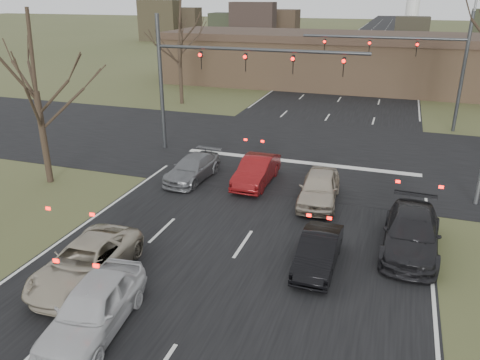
# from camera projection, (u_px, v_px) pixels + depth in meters

# --- Properties ---
(ground) EXTENTS (360.00, 360.00, 0.00)m
(ground) POSITION_uv_depth(u_px,v_px,m) (215.00, 287.00, 15.48)
(ground) COLOR #464D29
(ground) RESTS_ON ground
(road_main) EXTENTS (14.00, 300.00, 0.02)m
(road_main) POSITION_uv_depth(u_px,v_px,m) (366.00, 60.00, 68.24)
(road_main) COLOR black
(road_main) RESTS_ON ground
(road_cross) EXTENTS (200.00, 14.00, 0.02)m
(road_cross) POSITION_uv_depth(u_px,v_px,m) (305.00, 152.00, 28.67)
(road_cross) COLOR black
(road_cross) RESTS_ON ground
(building) EXTENTS (42.40, 10.40, 5.30)m
(building) POSITION_uv_depth(u_px,v_px,m) (371.00, 61.00, 47.31)
(building) COLOR brown
(building) RESTS_ON ground
(mast_arm_near) EXTENTS (12.12, 0.24, 8.00)m
(mast_arm_near) POSITION_uv_depth(u_px,v_px,m) (211.00, 68.00, 26.58)
(mast_arm_near) COLOR #383A3D
(mast_arm_near) RESTS_ON ground
(mast_arm_far) EXTENTS (11.12, 0.24, 8.00)m
(mast_arm_far) POSITION_uv_depth(u_px,v_px,m) (421.00, 57.00, 32.00)
(mast_arm_far) COLOR #383A3D
(mast_arm_far) RESTS_ON ground
(streetlight_right_far) EXTENTS (2.34, 0.25, 10.00)m
(streetlight_right_far) POSITION_uv_depth(u_px,v_px,m) (466.00, 44.00, 34.37)
(streetlight_right_far) COLOR gray
(streetlight_right_far) RESTS_ON ground
(tree_left_near) EXTENTS (5.10, 5.10, 8.50)m
(tree_left_near) POSITION_uv_depth(u_px,v_px,m) (29.00, 51.00, 21.74)
(tree_left_near) COLOR black
(tree_left_near) RESTS_ON ground
(tree_left_far) EXTENTS (5.70, 5.70, 9.50)m
(tree_left_far) POSITION_uv_depth(u_px,v_px,m) (178.00, 15.00, 38.60)
(tree_left_far) COLOR black
(tree_left_far) RESTS_ON ground
(car_silver_suv) EXTENTS (2.40, 4.83, 1.31)m
(car_silver_suv) POSITION_uv_depth(u_px,v_px,m) (86.00, 262.00, 15.71)
(car_silver_suv) COLOR #B2A790
(car_silver_suv) RESTS_ON ground
(car_white_sedan) EXTENTS (2.24, 4.51, 1.48)m
(car_white_sedan) POSITION_uv_depth(u_px,v_px,m) (94.00, 307.00, 13.30)
(car_white_sedan) COLOR #BDBEBF
(car_white_sedan) RESTS_ON ground
(car_black_hatch) EXTENTS (1.31, 3.70, 1.21)m
(car_black_hatch) POSITION_uv_depth(u_px,v_px,m) (318.00, 251.00, 16.46)
(car_black_hatch) COLOR black
(car_black_hatch) RESTS_ON ground
(car_charcoal_sedan) EXTENTS (2.21, 5.04, 1.44)m
(car_charcoal_sedan) POSITION_uv_depth(u_px,v_px,m) (411.00, 233.00, 17.48)
(car_charcoal_sedan) COLOR black
(car_charcoal_sedan) RESTS_ON ground
(car_grey_ahead) EXTENTS (2.02, 4.30, 1.21)m
(car_grey_ahead) POSITION_uv_depth(u_px,v_px,m) (193.00, 168.00, 24.27)
(car_grey_ahead) COLOR slate
(car_grey_ahead) RESTS_ON ground
(car_red_ahead) EXTENTS (1.51, 4.21, 1.38)m
(car_red_ahead) POSITION_uv_depth(u_px,v_px,m) (256.00, 171.00, 23.67)
(car_red_ahead) COLOR #650E0F
(car_red_ahead) RESTS_ON ground
(car_silver_ahead) EXTENTS (1.95, 4.35, 1.45)m
(car_silver_ahead) POSITION_uv_depth(u_px,v_px,m) (319.00, 188.00, 21.53)
(car_silver_ahead) COLOR #BAAC96
(car_silver_ahead) RESTS_ON ground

